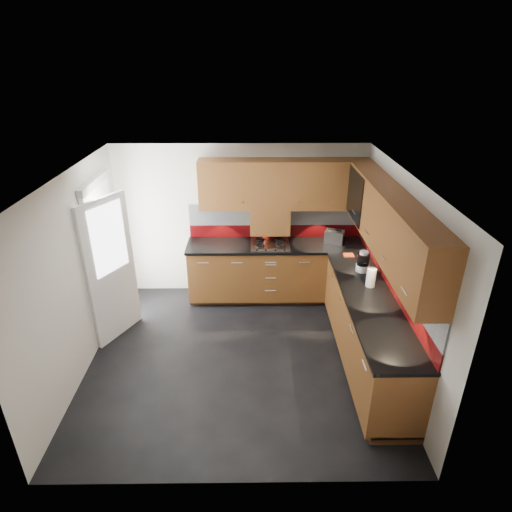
{
  "coord_description": "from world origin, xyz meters",
  "views": [
    {
      "loc": [
        0.17,
        -4.45,
        3.61
      ],
      "look_at": [
        0.23,
        0.65,
        1.15
      ],
      "focal_mm": 30.0,
      "sensor_mm": 36.0,
      "label": 1
    }
  ],
  "objects_px": {
    "utensil_pot": "(266,234)",
    "toaster": "(334,237)",
    "gas_hob": "(270,244)",
    "food_processor": "(363,262)"
  },
  "relations": [
    {
      "from": "gas_hob",
      "to": "toaster",
      "type": "relative_size",
      "value": 1.82
    },
    {
      "from": "gas_hob",
      "to": "utensil_pot",
      "type": "bearing_deg",
      "value": 102.47
    },
    {
      "from": "gas_hob",
      "to": "food_processor",
      "type": "bearing_deg",
      "value": -35.57
    },
    {
      "from": "gas_hob",
      "to": "utensil_pot",
      "type": "xyz_separation_m",
      "value": [
        -0.05,
        0.22,
        0.08
      ]
    },
    {
      "from": "toaster",
      "to": "utensil_pot",
      "type": "bearing_deg",
      "value": 172.37
    },
    {
      "from": "utensil_pot",
      "to": "toaster",
      "type": "height_order",
      "value": "utensil_pot"
    },
    {
      "from": "utensil_pot",
      "to": "toaster",
      "type": "xyz_separation_m",
      "value": [
        1.03,
        -0.14,
        0.01
      ]
    },
    {
      "from": "gas_hob",
      "to": "food_processor",
      "type": "height_order",
      "value": "food_processor"
    },
    {
      "from": "toaster",
      "to": "gas_hob",
      "type": "bearing_deg",
      "value": -175.27
    },
    {
      "from": "toaster",
      "to": "food_processor",
      "type": "xyz_separation_m",
      "value": [
        0.21,
        -0.94,
        0.03
      ]
    }
  ]
}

